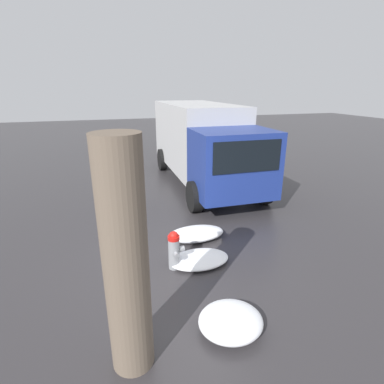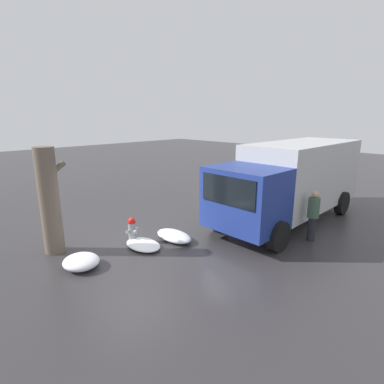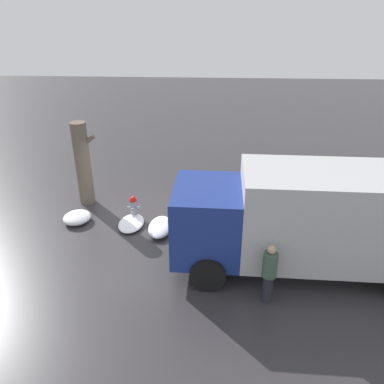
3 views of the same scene
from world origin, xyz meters
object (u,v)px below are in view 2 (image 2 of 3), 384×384
at_px(fire_hydrant, 132,230).
at_px(pedestrian, 313,214).
at_px(delivery_truck, 292,179).
at_px(tree_trunk, 50,201).

bearing_deg(fire_hydrant, pedestrian, 42.13).
relative_size(fire_hydrant, delivery_truck, 0.11).
bearing_deg(fire_hydrant, tree_trunk, -122.65).
xyz_separation_m(tree_trunk, delivery_truck, (7.25, -3.44, 0.05)).
relative_size(fire_hydrant, tree_trunk, 0.27).
distance_m(tree_trunk, delivery_truck, 8.02).
bearing_deg(fire_hydrant, delivery_truck, 61.41).
relative_size(delivery_truck, pedestrian, 4.54).
bearing_deg(delivery_truck, tree_trunk, 65.64).
xyz_separation_m(fire_hydrant, pedestrian, (4.00, -3.81, 0.45)).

